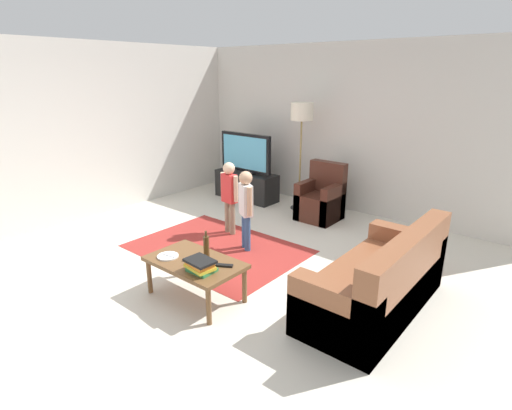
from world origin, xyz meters
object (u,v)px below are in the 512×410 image
Objects in this scene: floor_lamp at (302,117)px; coffee_table at (195,265)px; couch at (382,285)px; tv_remote at (224,265)px; tv_stand at (246,186)px; child_near_tv at (229,191)px; child_center at (246,203)px; book_stack at (200,265)px; tv at (245,154)px; plate at (168,256)px; armchair at (322,201)px; bottle at (206,247)px.

floor_lamp reaches higher than coffee_table.
couch is 10.59× the size of tv_remote.
child_near_tv is at bearing -57.01° from tv_stand.
child_center is 1.51m from book_stack.
couch is 1.70× the size of child_center.
child_near_tv is (0.93, -1.43, 0.39)m from tv_stand.
tv reaches higher than plate.
armchair is (1.62, -0.04, 0.05)m from tv_stand.
plate is (-0.28, -0.12, 0.06)m from coffee_table.
child_center is (0.55, -0.27, 0.00)m from child_near_tv.
book_stack reaches higher than tv_stand.
tv_remote is at bearing -144.97° from couch.
tv_stand is 1.20× the size of coffee_table.
tv_stand is 0.67× the size of couch.
floor_lamp is 8.09× the size of plate.
armchair is at bearing 71.14° from tv_remote.
armchair is 0.51× the size of floor_lamp.
couch is (3.45, -1.97, 0.05)m from tv_stand.
book_stack is (-1.36, -1.11, 0.20)m from couch.
floor_lamp is 1.83m from child_near_tv.
coffee_table is at bearing -148.11° from couch.
book_stack is 0.25m from tv_remote.
bottle is at bearing -150.57° from couch.
tv_remote is at bearing -78.43° from armchair.
floor_lamp is at bearing 80.24° from tv_remote.
child_center reaches higher than book_stack.
book_stack is 0.50m from plate.
book_stack is (2.10, -3.05, -0.36)m from tv.
plate is (1.59, -3.07, 0.18)m from tv_stand.
bottle is 1.76× the size of tv_remote.
child_near_tv is 4.79× the size of plate.
floor_lamp is at bearing 138.46° from couch.
bottle reaches higher than tv_stand.
tv is 3.67× the size of bottle.
coffee_table is (0.40, -1.25, -0.27)m from child_center.
floor_lamp is at bearing 161.02° from armchair.
child_near_tv reaches higher than plate.
couch is 2.16m from plate.
bottle is (1.00, -1.40, -0.09)m from child_near_tv.
book_stack is at bearing -54.60° from child_near_tv.
child_center is 1.06× the size of coffee_table.
child_near_tv is at bearing 121.91° from coffee_table.
coffee_table is at bearing 150.74° from book_stack.
tv_remote is (0.32, 0.10, 0.06)m from coffee_table.
armchair reaches higher than book_stack.
floor_lamp is at bearing 9.24° from tv.
couch is at bearing 4.60° from tv_remote.
tv reaches higher than coffee_table.
tv_stand is 1.69m from floor_lamp.
plate is at bearing -80.63° from floor_lamp.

